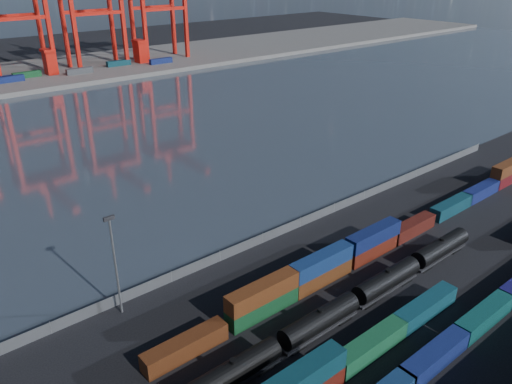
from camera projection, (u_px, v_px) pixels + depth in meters
ground at (382, 316)px, 75.65m from camera, size 700.00×700.00×0.00m
harbor_water at (96, 141)px, 148.98m from camera, size 700.00×700.00×0.00m
container_row_south at (410, 374)px, 62.38m from camera, size 140.60×2.61×5.56m
container_row_mid at (407, 318)px, 72.27m from camera, size 129.79×2.64×5.63m
container_row_north at (371, 245)px, 90.02m from camera, size 142.16×2.57×5.48m
tanker_string at (233, 373)px, 62.25m from camera, size 107.26×3.06×4.38m
waterfront_fence at (263, 238)px, 94.78m from camera, size 160.12×0.12×2.20m
yard_light_mast at (115, 261)px, 72.55m from camera, size 1.60×0.40×16.60m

